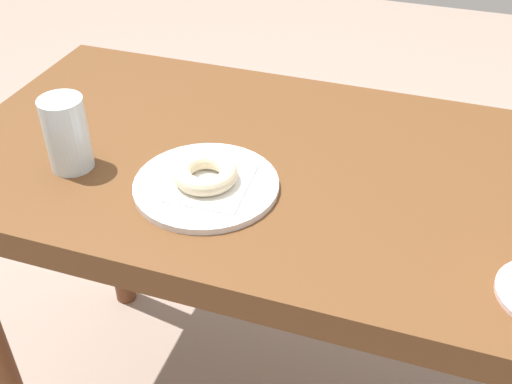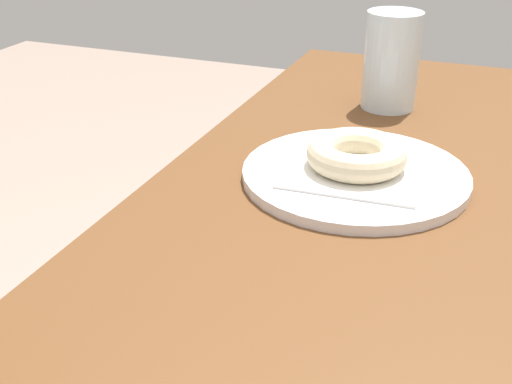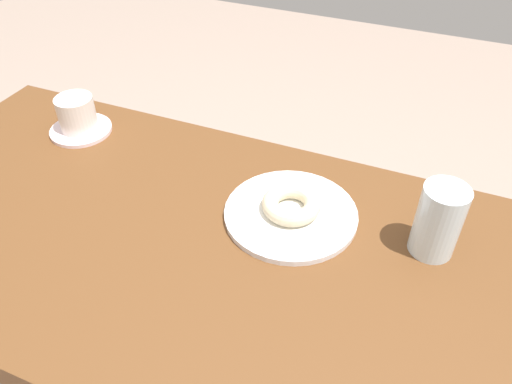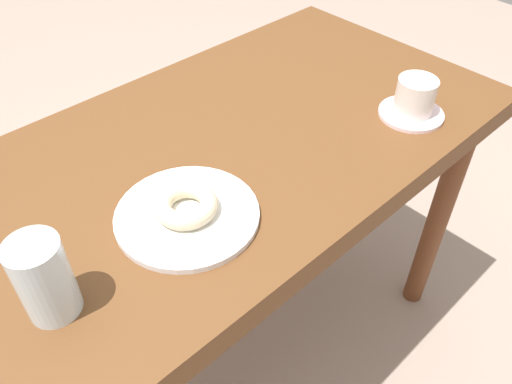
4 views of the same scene
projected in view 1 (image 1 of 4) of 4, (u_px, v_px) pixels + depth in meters
table at (305, 209)px, 1.13m from camera, size 1.28×0.64×0.77m
plate_sugar_ring at (206, 185)px, 1.02m from camera, size 0.24×0.24×0.01m
napkin_sugar_ring at (206, 182)px, 1.01m from camera, size 0.15×0.15×0.00m
donut_sugar_ring at (206, 174)px, 1.00m from camera, size 0.10×0.10×0.03m
water_glass at (67, 134)px, 1.03m from camera, size 0.07×0.07×0.13m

